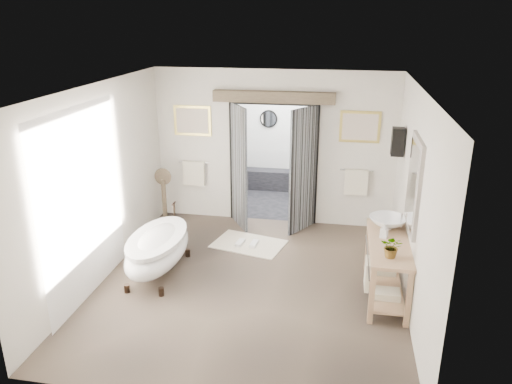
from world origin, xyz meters
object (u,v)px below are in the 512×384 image
clawfoot_tub (158,248)px  basin (388,223)px  rug (249,244)px  vanity (385,264)px

clawfoot_tub → basin: (3.42, 0.39, 0.52)m
clawfoot_tub → rug: clawfoot_tub is taller
rug → basin: size_ratio=2.22×
clawfoot_tub → rug: size_ratio=1.48×
clawfoot_tub → basin: 3.48m
rug → basin: (2.24, -0.86, 0.94)m
rug → basin: bearing=-21.1°
vanity → basin: basin is taller
basin → vanity: bearing=-74.2°
clawfoot_tub → vanity: 3.39m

